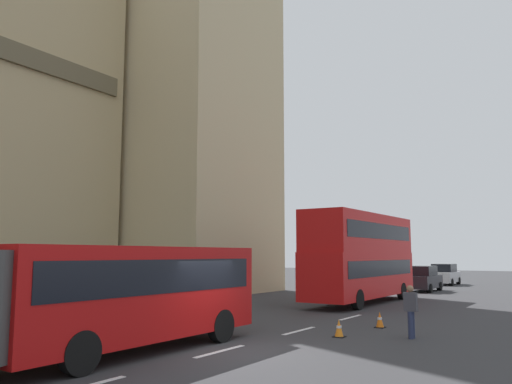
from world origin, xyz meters
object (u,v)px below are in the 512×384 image
Objects in this scene: double_decker_bus at (361,254)px; traffic_cone_middle at (380,320)px; traffic_cone_west at (339,328)px; pedestrian_near_cones at (411,310)px; sedan_lead at (423,279)px; sedan_trailing at (445,274)px.

double_decker_bus is 18.61× the size of traffic_cone_middle.
traffic_cone_west is 2.39m from pedestrian_near_cones.
sedan_lead is at bearing -1.61° from double_decker_bus.
sedan_trailing is 7.59× the size of traffic_cone_west.
double_decker_bus reaches higher than sedan_trailing.
double_decker_bus is 11.25m from sedan_lead.
double_decker_bus is 12.14m from pedestrian_near_cones.
pedestrian_near_cones is at bearing -136.72° from traffic_cone_middle.
pedestrian_near_cones is (-21.61, -5.51, -0.00)m from sedan_lead.
sedan_lead is at bearing -176.42° from sedan_trailing.
sedan_lead is 22.91m from traffic_cone_west.
traffic_cone_west is 2.86m from traffic_cone_middle.
sedan_trailing is (20.38, 0.27, -1.80)m from double_decker_bus.
double_decker_bus is at bearing -179.25° from sedan_trailing.
sedan_lead is 22.30m from pedestrian_near_cones.
pedestrian_near_cones is at bearing -165.71° from sedan_lead.
sedan_lead is at bearing 14.29° from pedestrian_near_cones.
sedan_lead is (11.10, -0.31, -1.80)m from double_decker_bus.
double_decker_bus is 2.45× the size of sedan_lead.
traffic_cone_middle is (-29.07, -4.38, -0.63)m from sedan_trailing.
pedestrian_near_cones is at bearing -63.57° from traffic_cone_west.
double_decker_bus is 9.92m from traffic_cone_middle.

